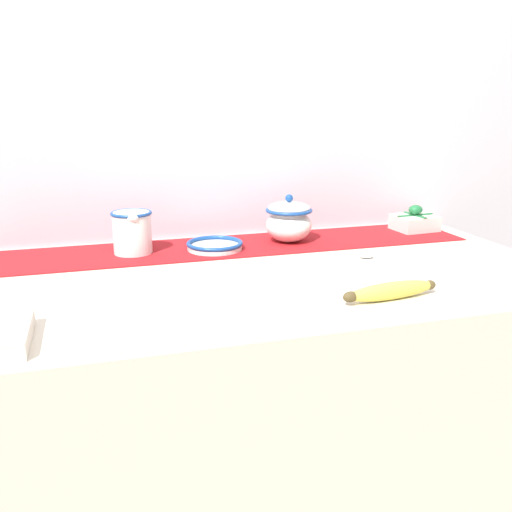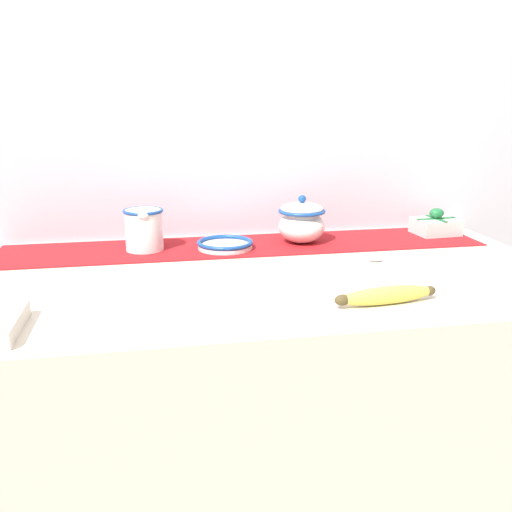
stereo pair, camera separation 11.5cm
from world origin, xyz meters
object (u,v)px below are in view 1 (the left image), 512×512
gift_box (415,222)px  sugar_bowl (289,221)px  banana (391,291)px  spoon (360,256)px  cream_pitcher (132,231)px  small_dish (215,245)px

gift_box → sugar_bowl: bearing=-176.4°
banana → sugar_bowl: bearing=93.9°
gift_box → spoon: bearing=-142.3°
sugar_bowl → gift_box: bearing=3.6°
cream_pitcher → banana: 0.63m
small_dish → gift_box: size_ratio=1.18×
cream_pitcher → spoon: bearing=-20.9°
cream_pitcher → sugar_bowl: (0.39, -0.00, 0.00)m
spoon → gift_box: size_ratio=1.47×
cream_pitcher → banana: (0.42, -0.46, -0.04)m
banana → spoon: banana is taller
small_dish → spoon: 0.35m
sugar_bowl → small_dish: (-0.20, -0.02, -0.04)m
gift_box → small_dish: bearing=-175.3°
cream_pitcher → sugar_bowl: bearing=-0.2°
small_dish → spoon: small_dish is taller
banana → gift_box: bearing=54.1°
cream_pitcher → small_dish: (0.19, -0.03, -0.04)m
banana → spoon: 0.28m
cream_pitcher → gift_box: bearing=1.7°
cream_pitcher → gift_box: size_ratio=0.97×
spoon → sugar_bowl: bearing=132.9°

